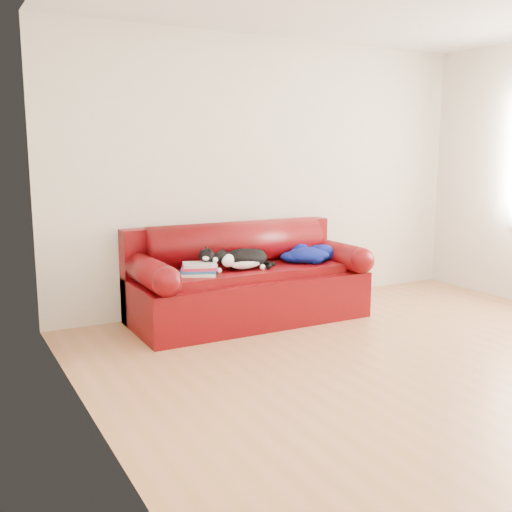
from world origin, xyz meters
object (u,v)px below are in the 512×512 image
(book_stack, at_px, (199,269))
(cat, at_px, (244,259))
(sofa_base, at_px, (248,295))
(blanket, at_px, (308,254))

(book_stack, xyz_separation_m, cat, (0.44, 0.03, 0.04))
(sofa_base, height_order, blanket, blanket)
(sofa_base, bearing_deg, blanket, -4.71)
(book_stack, bearing_deg, cat, 4.51)
(sofa_base, height_order, cat, cat)
(cat, distance_m, blanket, 0.71)
(blanket, bearing_deg, cat, -175.77)
(cat, height_order, blanket, cat)
(cat, bearing_deg, sofa_base, 42.46)
(book_stack, bearing_deg, sofa_base, 14.26)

